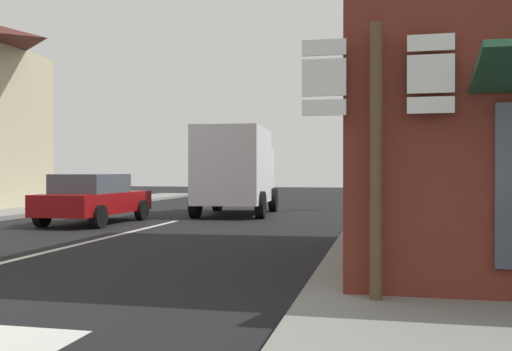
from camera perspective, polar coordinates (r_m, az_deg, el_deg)
The scene contains 7 objects.
ground_plane at distance 16.35m, azimuth -10.31°, elevation -5.04°, with size 80.00×80.00×0.00m, color black.
sidewalk_right at distance 13.09m, azimuth 13.36°, elevation -6.10°, with size 2.31×44.00×0.14m, color gray.
lane_centre_stripe at distance 12.78m, azimuth -17.32°, elevation -6.56°, with size 0.16×12.00×0.01m, color silver.
sedan_far at distance 17.77m, azimuth -15.70°, elevation -2.15°, with size 2.04×4.24×1.47m.
delivery_truck at distance 20.52m, azimuth -1.99°, elevation 0.70°, with size 2.76×5.13×3.05m.
route_sign_post at distance 6.53m, azimuth 11.77°, elevation 3.50°, with size 1.66×0.14×3.20m.
traffic_light_far_right at distance 22.93m, azimuth 10.84°, elevation 2.75°, with size 0.30×0.49×3.36m.
Camera 1 is at (6.30, -5.01, 1.56)m, focal length 40.55 mm.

